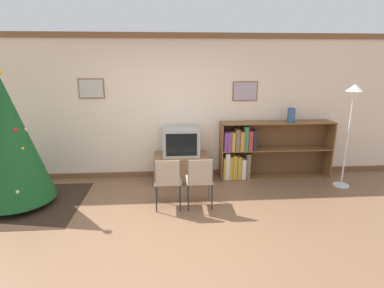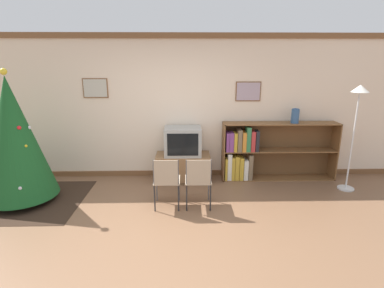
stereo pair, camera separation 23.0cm
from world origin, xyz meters
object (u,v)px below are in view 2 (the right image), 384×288
at_px(television, 183,141).
at_px(vase, 295,116).
at_px(folding_chair_right, 198,180).
at_px(standing_lamp, 357,111).
at_px(christmas_tree, 14,138).
at_px(tv_console, 183,167).
at_px(bookshelf, 257,152).
at_px(folding_chair_left, 167,180).

bearing_deg(television, vase, 1.66).
xyz_separation_m(folding_chair_right, vase, (1.83, 1.18, 0.77)).
bearing_deg(standing_lamp, television, 170.98).
bearing_deg(folding_chair_right, christmas_tree, 173.84).
relative_size(tv_console, television, 1.50).
distance_m(christmas_tree, bookshelf, 4.14).
distance_m(television, standing_lamp, 3.02).
distance_m(folding_chair_left, folding_chair_right, 0.48).
relative_size(tv_console, bookshelf, 0.47).
bearing_deg(christmas_tree, folding_chair_left, -7.41).
xyz_separation_m(christmas_tree, vase, (4.67, 0.87, 0.18)).
relative_size(christmas_tree, folding_chair_left, 2.57).
xyz_separation_m(tv_console, standing_lamp, (2.91, -0.46, 1.15)).
relative_size(tv_console, folding_chair_left, 1.23).
relative_size(folding_chair_left, folding_chair_right, 1.00).
bearing_deg(folding_chair_left, christmas_tree, 172.59).
bearing_deg(standing_lamp, folding_chair_left, -168.24).
height_order(folding_chair_right, standing_lamp, standing_lamp).
xyz_separation_m(bookshelf, vase, (0.67, -0.02, 0.71)).
distance_m(christmas_tree, vase, 4.76).
relative_size(christmas_tree, tv_console, 2.09).
distance_m(christmas_tree, folding_chair_left, 2.45).
height_order(folding_chair_left, bookshelf, bookshelf).
distance_m(folding_chair_right, bookshelf, 1.68).
bearing_deg(television, tv_console, 90.00).
height_order(bookshelf, standing_lamp, standing_lamp).
bearing_deg(tv_console, christmas_tree, -162.58).
bearing_deg(folding_chair_right, vase, 32.74).
relative_size(christmas_tree, television, 3.13).
bearing_deg(vase, television, -178.34).
distance_m(tv_console, folding_chair_left, 1.17).
height_order(christmas_tree, bookshelf, christmas_tree).
relative_size(folding_chair_left, bookshelf, 0.38).
height_order(tv_console, standing_lamp, standing_lamp).
xyz_separation_m(folding_chair_right, bookshelf, (1.17, 1.20, 0.05)).
bearing_deg(standing_lamp, christmas_tree, -176.37).
bearing_deg(christmas_tree, television, 17.36).
bearing_deg(vase, folding_chair_left, -153.03).
relative_size(television, folding_chair_right, 0.82).
relative_size(vase, standing_lamp, 0.15).
distance_m(vase, standing_lamp, 1.00).
relative_size(christmas_tree, bookshelf, 0.98).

